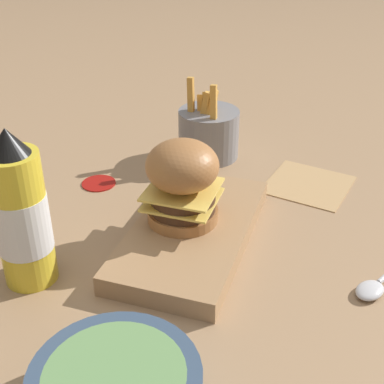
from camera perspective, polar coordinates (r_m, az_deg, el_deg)
name	(u,v)px	position (r m, az deg, el deg)	size (l,w,h in m)	color
ground_plane	(216,252)	(0.72, 2.57, -6.38)	(6.00, 6.00, 0.00)	#9E7A56
serving_board	(192,232)	(0.73, 0.00, -4.32)	(0.29, 0.15, 0.03)	#A37A51
burger	(182,181)	(0.71, -1.03, 1.14)	(0.10, 0.10, 0.12)	#9E6638
ketchup_bottle	(21,216)	(0.66, -17.77, -2.42)	(0.07, 0.07, 0.20)	yellow
fries_basket	(208,132)	(0.95, 1.77, 6.37)	(0.11, 0.11, 0.14)	slate
spoon	(380,281)	(0.70, 19.41, -8.98)	(0.15, 0.09, 0.01)	silver
ketchup_puddle	(99,183)	(0.89, -9.92, 0.98)	(0.06, 0.06, 0.00)	#9E140F
parchment_square	(308,184)	(0.89, 12.30, 0.84)	(0.15, 0.15, 0.00)	tan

